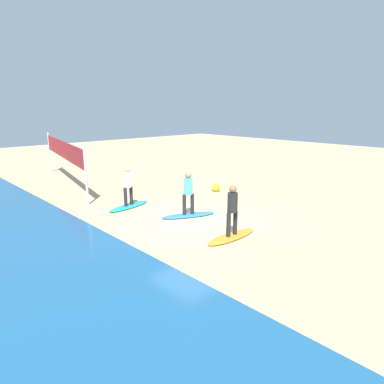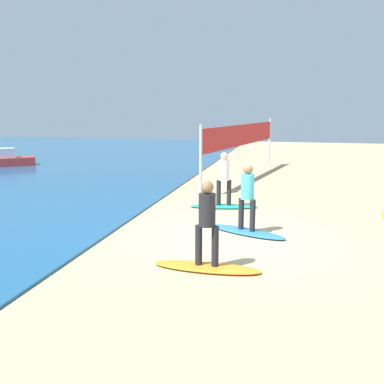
{
  "view_description": "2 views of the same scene",
  "coord_description": "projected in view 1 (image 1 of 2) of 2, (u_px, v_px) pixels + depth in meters",
  "views": [
    {
      "loc": [
        -8.74,
        8.13,
        4.07
      ],
      "look_at": [
        0.07,
        -0.11,
        1.05
      ],
      "focal_mm": 31.83,
      "sensor_mm": 36.0,
      "label": 1
    },
    {
      "loc": [
        -9.74,
        -1.28,
        3.06
      ],
      "look_at": [
        1.47,
        1.38,
        0.77
      ],
      "focal_mm": 39.75,
      "sensor_mm": 36.0,
      "label": 2
    }
  ],
  "objects": [
    {
      "name": "surfer_blue",
      "position": [
        188.0,
        190.0,
        12.79
      ],
      "size": [
        0.32,
        0.43,
        1.64
      ],
      "color": "#232328",
      "rests_on": "surfboard_blue"
    },
    {
      "name": "ground_plane",
      "position": [
        191.0,
        220.0,
        12.57
      ],
      "size": [
        60.0,
        60.0,
        0.0
      ],
      "primitive_type": "plane",
      "color": "tan"
    },
    {
      "name": "surfer_orange",
      "position": [
        232.0,
        207.0,
        10.64
      ],
      "size": [
        0.32,
        0.46,
        1.64
      ],
      "color": "#232328",
      "rests_on": "surfboard_orange"
    },
    {
      "name": "surfboard_blue",
      "position": [
        188.0,
        215.0,
        13.03
      ],
      "size": [
        1.35,
        2.15,
        0.09
      ],
      "primitive_type": "ellipsoid",
      "rotation": [
        0.0,
        0.0,
        1.16
      ],
      "color": "blue",
      "rests_on": "ground"
    },
    {
      "name": "surfboard_teal",
      "position": [
        129.0,
        206.0,
        14.22
      ],
      "size": [
        0.95,
        2.17,
        0.09
      ],
      "primitive_type": "ellipsoid",
      "rotation": [
        0.0,
        0.0,
        1.76
      ],
      "color": "teal",
      "rests_on": "ground"
    },
    {
      "name": "volleyball_net",
      "position": [
        63.0,
        152.0,
        17.9
      ],
      "size": [
        8.91,
        1.96,
        2.5
      ],
      "color": "silver",
      "rests_on": "ground"
    },
    {
      "name": "beach_ball",
      "position": [
        216.0,
        187.0,
        16.84
      ],
      "size": [
        0.41,
        0.41,
        0.41
      ],
      "primitive_type": "sphere",
      "color": "yellow",
      "rests_on": "ground"
    },
    {
      "name": "surfboard_orange",
      "position": [
        232.0,
        237.0,
        10.89
      ],
      "size": [
        0.59,
        2.11,
        0.09
      ],
      "primitive_type": "ellipsoid",
      "rotation": [
        0.0,
        0.0,
        1.56
      ],
      "color": "orange",
      "rests_on": "ground"
    },
    {
      "name": "surfer_teal",
      "position": [
        128.0,
        183.0,
        13.98
      ],
      "size": [
        0.32,
        0.45,
        1.64
      ],
      "color": "#232328",
      "rests_on": "surfboard_teal"
    }
  ]
}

